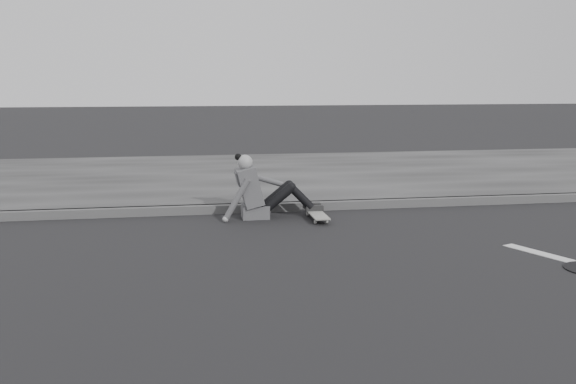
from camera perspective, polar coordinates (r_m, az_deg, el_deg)
name	(u,v)px	position (r m, az deg, el deg)	size (l,w,h in m)	color
ground	(259,264)	(6.56, -2.64, -6.38)	(80.00, 80.00, 0.00)	black
curb	(236,208)	(9.04, -4.61, -1.46)	(24.00, 0.16, 0.12)	#464646
sidewalk	(222,177)	(12.01, -5.86, 1.36)	(24.00, 6.00, 0.12)	#333333
skateboard	(317,214)	(8.57, 2.58, -1.99)	(0.20, 0.78, 0.09)	gray
seated_woman	(260,191)	(8.64, -2.52, 0.06)	(1.38, 0.46, 0.88)	#49494C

